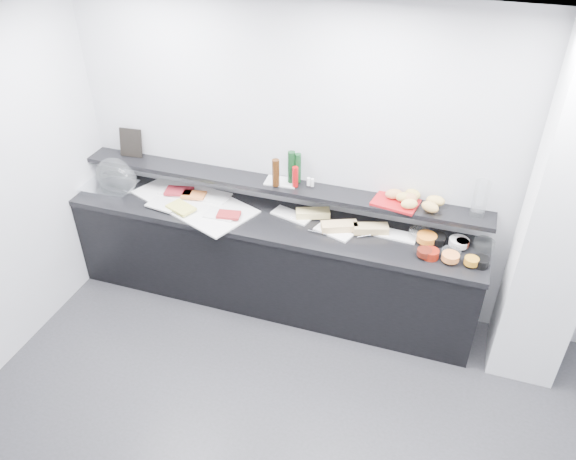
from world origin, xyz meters
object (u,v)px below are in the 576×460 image
(cloche_base, at_px, (108,187))
(condiment_tray, at_px, (281,182))
(sandwich_plate_mid, at_px, (333,232))
(bread_tray, at_px, (396,202))
(framed_print, at_px, (131,143))
(carafe, at_px, (480,199))

(cloche_base, bearing_deg, condiment_tray, 5.30)
(cloche_base, distance_m, sandwich_plate_mid, 2.16)
(cloche_base, height_order, condiment_tray, condiment_tray)
(condiment_tray, distance_m, bread_tray, 0.98)
(condiment_tray, bearing_deg, cloche_base, -177.03)
(condiment_tray, xyz_separation_m, bread_tray, (0.98, -0.03, 0.00))
(cloche_base, bearing_deg, framed_print, 53.79)
(framed_print, xyz_separation_m, carafe, (3.07, -0.04, 0.02))
(carafe, bearing_deg, sandwich_plate_mid, -168.03)
(framed_print, xyz_separation_m, condiment_tray, (1.47, -0.03, -0.12))
(sandwich_plate_mid, relative_size, carafe, 1.05)
(cloche_base, height_order, bread_tray, bread_tray)
(framed_print, height_order, carafe, carafe)
(condiment_tray, bearing_deg, sandwich_plate_mid, -28.21)
(framed_print, relative_size, bread_tray, 0.73)
(sandwich_plate_mid, bearing_deg, cloche_base, -161.92)
(bread_tray, bearing_deg, sandwich_plate_mid, -145.77)
(bread_tray, bearing_deg, framed_print, -171.90)
(sandwich_plate_mid, distance_m, bread_tray, 0.55)
(cloche_base, bearing_deg, sandwich_plate_mid, -2.71)
(cloche_base, distance_m, framed_print, 0.46)
(sandwich_plate_mid, bearing_deg, carafe, 30.81)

